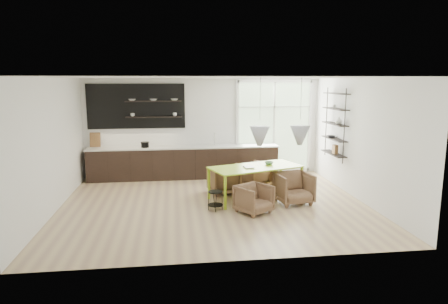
# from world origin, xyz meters

# --- Properties ---
(room) EXTENTS (7.02, 6.01, 2.91)m
(room) POSITION_xyz_m (0.58, 1.10, 1.46)
(room) COLOR #D3B884
(room) RESTS_ON ground
(kitchen_run) EXTENTS (5.54, 0.69, 2.75)m
(kitchen_run) POSITION_xyz_m (-0.69, 2.69, 0.60)
(kitchen_run) COLOR black
(kitchen_run) RESTS_ON ground
(right_shelving) EXTENTS (0.26, 1.22, 1.90)m
(right_shelving) POSITION_xyz_m (3.36, 1.17, 1.65)
(right_shelving) COLOR black
(right_shelving) RESTS_ON ground
(dining_table) EXTENTS (2.38, 1.64, 0.80)m
(dining_table) POSITION_xyz_m (1.05, 0.33, 0.74)
(dining_table) COLOR #AAD922
(dining_table) RESTS_ON ground
(armchair_back_left) EXTENTS (0.84, 0.85, 0.66)m
(armchair_back_left) POSITION_xyz_m (0.34, 0.89, 0.33)
(armchair_back_left) COLOR brown
(armchair_back_left) RESTS_ON ground
(armchair_back_right) EXTENTS (1.01, 1.02, 0.68)m
(armchair_back_right) POSITION_xyz_m (1.22, 1.34, 0.34)
(armchair_back_right) COLOR brown
(armchair_back_right) RESTS_ON ground
(armchair_front_left) EXTENTS (0.93, 0.93, 0.62)m
(armchair_front_left) POSITION_xyz_m (0.80, -0.71, 0.31)
(armchair_front_left) COLOR brown
(armchair_front_left) RESTS_ON ground
(armchair_front_right) EXTENTS (0.88, 0.90, 0.72)m
(armchair_front_right) POSITION_xyz_m (1.86, -0.16, 0.36)
(armchair_front_right) COLOR brown
(armchair_front_right) RESTS_ON ground
(wire_stool) EXTENTS (0.34, 0.34, 0.43)m
(wire_stool) POSITION_xyz_m (-0.01, -0.44, 0.28)
(wire_stool) COLOR black
(wire_stool) RESTS_ON ground
(table_book) EXTENTS (0.25, 0.31, 0.03)m
(table_book) POSITION_xyz_m (0.75, 0.20, 0.81)
(table_book) COLOR white
(table_book) RESTS_ON dining_table
(table_bowl) EXTENTS (0.26, 0.26, 0.07)m
(table_bowl) POSITION_xyz_m (1.42, 0.52, 0.83)
(table_bowl) COLOR #5B8D64
(table_bowl) RESTS_ON dining_table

